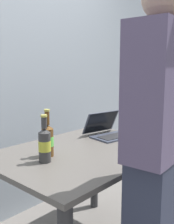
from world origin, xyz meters
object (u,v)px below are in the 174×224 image
Objects in this scene: beer_bottle_green at (48,139)px; laptop at (109,131)px; beer_bottle_dark at (45,144)px; person_figure at (158,159)px.

laptop is at bearing 1.38° from beer_bottle_green.
laptop is 0.73m from beer_bottle_dark.
person_figure is at bearing -76.46° from beer_bottle_dark.
beer_bottle_green is at bearing -178.62° from laptop.
person_figure reaches higher than beer_bottle_green.
person_figure is (0.15, -0.63, 0.02)m from beer_bottle_dark.
laptop is 0.22× the size of person_figure.
laptop is at bearing 51.15° from person_figure.
beer_bottle_green is 0.17× the size of person_figure.
person_figure is at bearing -128.85° from laptop.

